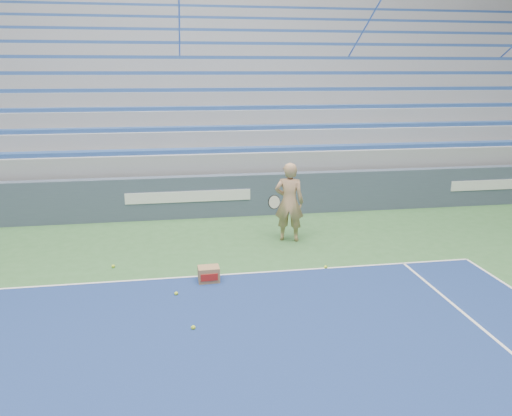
{
  "coord_description": "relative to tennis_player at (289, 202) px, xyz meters",
  "views": [
    {
      "loc": [
        -0.29,
        3.18,
        3.72
      ],
      "look_at": [
        1.21,
        12.38,
        1.15
      ],
      "focal_mm": 35.0,
      "sensor_mm": 36.0,
      "label": 1
    }
  ],
  "objects": [
    {
      "name": "sponsor_barrier",
      "position": [
        -2.17,
        2.21,
        -0.34
      ],
      "size": [
        30.0,
        0.32,
        1.1
      ],
      "color": "#3E4B5F",
      "rests_on": "ground"
    },
    {
      "name": "bleachers",
      "position": [
        -2.17,
        7.93,
        1.46
      ],
      "size": [
        31.0,
        9.15,
        7.3
      ],
      "color": "#909398",
      "rests_on": "ground"
    },
    {
      "name": "tennis_player",
      "position": [
        0.0,
        0.0,
        0.0
      ],
      "size": [
        0.98,
        0.92,
        1.79
      ],
      "color": "tan",
      "rests_on": "ground"
    },
    {
      "name": "ball_box",
      "position": [
        -1.95,
        -2.04,
        -0.75
      ],
      "size": [
        0.39,
        0.31,
        0.29
      ],
      "color": "#9A724A",
      "rests_on": "ground"
    },
    {
      "name": "tennis_ball_0",
      "position": [
        0.34,
        -1.79,
        -0.86
      ],
      "size": [
        0.07,
        0.07,
        0.07
      ],
      "primitive_type": "sphere",
      "color": "#C6E72F",
      "rests_on": "ground"
    },
    {
      "name": "tennis_ball_1",
      "position": [
        -2.55,
        -2.53,
        -0.86
      ],
      "size": [
        0.07,
        0.07,
        0.07
      ],
      "primitive_type": "sphere",
      "color": "#C6E72F",
      "rests_on": "ground"
    },
    {
      "name": "tennis_ball_2",
      "position": [
        -3.76,
        -1.07,
        -0.86
      ],
      "size": [
        0.07,
        0.07,
        0.07
      ],
      "primitive_type": "sphere",
      "color": "#C6E72F",
      "rests_on": "ground"
    },
    {
      "name": "tennis_ball_3",
      "position": [
        -2.31,
        -3.76,
        -0.86
      ],
      "size": [
        0.07,
        0.07,
        0.07
      ],
      "primitive_type": "sphere",
      "color": "#C6E72F",
      "rests_on": "ground"
    }
  ]
}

